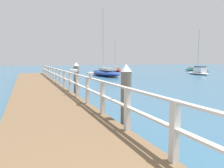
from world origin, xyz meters
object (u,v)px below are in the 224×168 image
Objects in this scene: dock_piling_far at (76,80)px; seagull_foreground at (90,74)px; boat_1 at (105,73)px; boat_3 at (196,69)px; boat_4 at (199,72)px; dock_piling_near at (126,99)px; seagull_background at (75,71)px; boat_5 at (116,69)px.

dock_piling_far is 3.85m from seagull_foreground.
boat_1 is 18.99m from boat_3.
dock_piling_far is 0.23× the size of boat_1.
boat_1 is 13.00m from boat_4.
dock_piling_near is 5.78m from dock_piling_far.
seagull_background is 23.89m from boat_4.
boat_3 is at bearing 35.63° from dock_piling_far.
boat_1 is 1.18× the size of boat_3.
dock_piling_near is 2.10m from seagull_foreground.
boat_1 is at bearing -114.70° from boat_5.
dock_piling_far is at bearing 34.72° from boat_3.
dock_piling_near is 31.97m from boat_5.
boat_3 reaches higher than dock_piling_far.
boat_5 is at bearing -49.52° from boat_4.
boat_4 is at bearing -150.60° from seagull_foreground.
boat_1 reaches higher than seagull_background.
seagull_background is 0.06× the size of boat_1.
boat_4 is (-5.78, -6.48, 0.04)m from boat_3.
seagull_foreground is at bearing 100.77° from dock_piling_near.
seagull_foreground and seagull_background have the same top height.
seagull_foreground is 30.32m from boat_5.
seagull_foreground is at bearing -109.30° from boat_5.
dock_piling_near is at bearing -113.38° from boat_1.
boat_4 is at bearing 30.84° from dock_piling_far.
seagull_foreground is 0.07× the size of boat_3.
boat_4 is at bearing 47.36° from boat_3.
dock_piling_far is 3.92× the size of seagull_foreground.
seagull_foreground is at bearing -95.70° from dock_piling_far.
boat_5 is at bearing 67.19° from dock_piling_near.
dock_piling_near is at bearing -107.18° from boat_5.
boat_1 is (7.17, 17.91, -1.07)m from seagull_foreground.
boat_5 is (12.78, 25.07, -1.17)m from seagull_background.
boat_1 is (6.79, 19.90, -0.51)m from dock_piling_near.
seagull_foreground is 1.00× the size of seagull_background.
dock_piling_far is 22.80m from boat_4.
boat_5 is (5.60, 9.57, -0.09)m from boat_1.
boat_3 reaches higher than boat_4.
seagull_foreground is 2.40m from seagull_background.
dock_piling_far is at bearing -104.11° from seagull_foreground.
dock_piling_near is 3.92× the size of seagull_foreground.
seagull_background is at bearing -98.18° from seagull_foreground.
seagull_background is 32.35m from boat_3.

